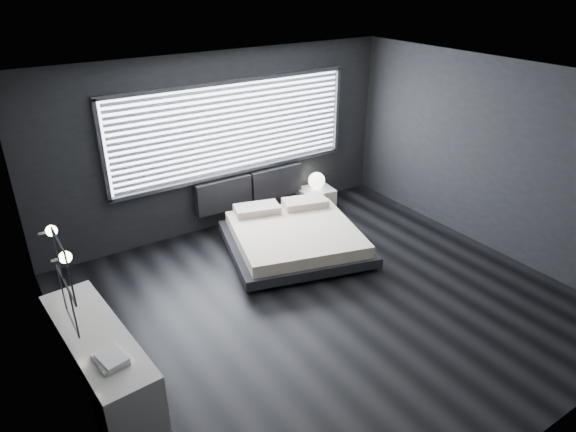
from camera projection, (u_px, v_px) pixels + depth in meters
room at (328, 204)px, 5.99m from camera, size 6.04×6.00×2.80m
window at (234, 129)px, 8.02m from camera, size 4.14×0.09×1.52m
headboard at (250, 188)px, 8.55m from camera, size 1.96×0.16×0.52m
sconce_near at (65, 257)px, 4.51m from camera, size 0.18×0.11×0.11m
sconce_far at (51, 231)px, 4.96m from camera, size 0.18×0.11×0.11m
wall_art_upper at (64, 266)px, 3.91m from camera, size 0.01×0.48×0.48m
wall_art_lower at (68, 301)px, 4.30m from camera, size 0.01×0.48×0.48m
bed at (294, 236)px, 7.73m from camera, size 2.40×2.34×0.51m
nightstand at (316, 198)px, 9.18m from camera, size 0.64×0.56×0.34m
orb_lamp at (317, 181)px, 9.06m from camera, size 0.30×0.30×0.30m
dresser at (101, 363)px, 5.06m from camera, size 0.69×1.94×0.76m
book_stack at (111, 359)px, 4.52m from camera, size 0.28×0.35×0.07m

